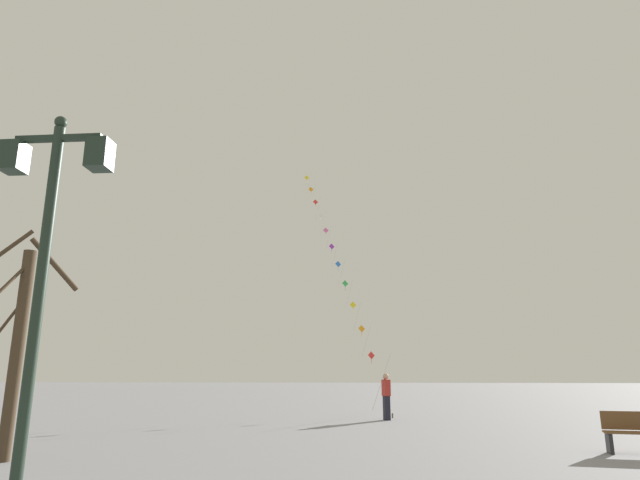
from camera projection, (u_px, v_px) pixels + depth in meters
ground_plane at (346, 423)px, 19.11m from camera, size 160.00×160.00×0.00m
twin_lantern_lamp_post at (47, 230)px, 6.76m from camera, size 1.44×0.28×5.03m
kite_train at (336, 259)px, 29.83m from camera, size 5.02×13.07×15.21m
kite_flyer at (386, 395)px, 20.48m from camera, size 0.34×0.63×1.71m
bare_tree at (19, 341)px, 11.37m from camera, size 1.62×1.91×4.82m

